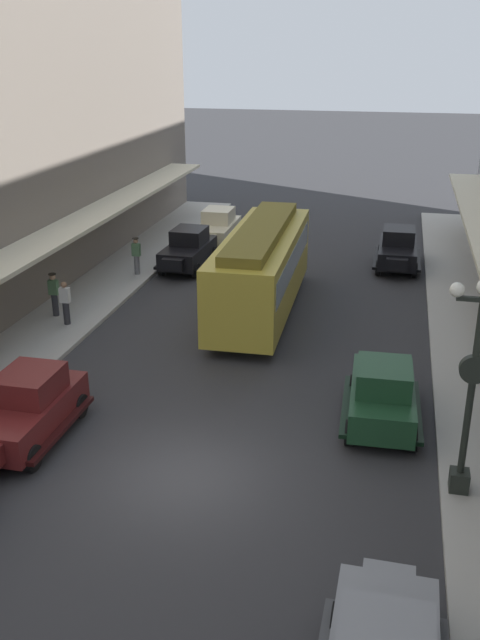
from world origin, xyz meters
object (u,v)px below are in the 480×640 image
Objects in this scene: parked_car_0 at (218,227)px; lamp_post_with_clock at (473,380)px; parked_car_2 at (382,392)px; parked_car_6 at (188,248)px; pedestrian_1 at (136,255)px; pedestrian_2 at (54,294)px; parked_car_1 at (28,406)px; streetcar at (261,266)px; parked_car_3 at (398,248)px; pedestrian_0 at (65,303)px.

parked_car_0 is 0.83× the size of lamp_post_with_clock.
parked_car_2 and parked_car_6 have the same top height.
pedestrian_1 is 5.68m from pedestrian_2.
parked_car_2 reaches higher than pedestrian_2.
lamp_post_with_clock reaches higher than parked_car_0.
parked_car_6 is (-9.33, 12.68, 0.00)m from parked_car_2.
pedestrian_1 is at bearing -109.16° from parked_car_0.
parked_car_2 reaches higher than pedestrian_1.
parked_car_1 is 13.85m from pedestrian_1.
parked_car_2 is 15.54m from pedestrian_1.
parked_car_6 is 6.79m from streetcar.
parked_car_1 and parked_car_3 have the same top height.
pedestrian_0 is at bearing -138.65° from parked_car_3.
parked_car_2 is 13.45m from pedestrian_2.
streetcar is 7.09m from pedestrian_1.
lamp_post_with_clock is (1.89, -3.05, 2.04)m from parked_car_2.
parked_car_6 is 2.57× the size of pedestrian_2.
streetcar is at bearing -48.62° from parked_car_6.
pedestrian_0 is 6.28m from pedestrian_1.
parked_car_6 reaches higher than pedestrian_1.
parked_car_6 is 2.64m from pedestrian_1.
parked_car_0 is 4.30m from parked_car_6.
lamp_post_with_clock is at bearing -84.55° from parked_car_3.
parked_car_0 is 19.86m from parked_car_1.
streetcar reaches higher than parked_car_0.
parked_car_3 reaches higher than pedestrian_1.
pedestrian_2 is at bearing -142.52° from parked_car_3.
lamp_post_with_clock is 19.15m from pedestrian_1.
parked_car_2 is at bearing -44.01° from pedestrian_1.
lamp_post_with_clock is at bearing -29.37° from pedestrian_0.
pedestrian_0 is 0.98× the size of pedestrian_1.
pedestrian_2 is at bearing -112.31° from parked_car_6.
parked_car_1 is at bearing 179.16° from lamp_post_with_clock.
parked_car_0 is 22.90m from lamp_post_with_clock.
pedestrian_1 is 1.00× the size of pedestrian_2.
lamp_post_with_clock is (6.78, -10.69, 1.08)m from streetcar.
pedestrian_1 is at bearing 98.73° from parked_car_1.
streetcar reaches higher than parked_car_1.
parked_car_3 is at bearing -12.79° from parked_car_0.
lamp_post_with_clock reaches higher than parked_car_1.
pedestrian_2 is (-3.05, -7.44, 0.07)m from parked_car_6.
pedestrian_0 is at bearing 108.64° from parked_car_1.
parked_car_1 reaches higher than pedestrian_2.
parked_car_0 is at bearing 118.62° from lamp_post_with_clock.
streetcar is 1.87× the size of lamp_post_with_clock.
parked_car_6 is at bearing 67.69° from pedestrian_2.
lamp_post_with_clock is (10.93, -20.02, 2.04)m from parked_car_0.
parked_car_3 is 18.13m from lamp_post_with_clock.
pedestrian_2 is at bearing -162.26° from streetcar.
parked_car_3 is at bearing 89.30° from parked_car_2.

